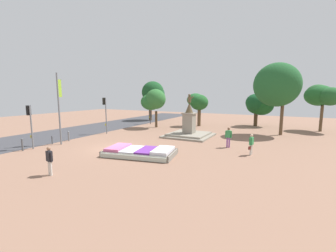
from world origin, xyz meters
The scene contains 20 objects.
ground_plane centered at (0.00, 0.00, 0.00)m, with size 75.42×75.42×0.00m, color #8C6651.
street_asphalt_strip centered at (-10.17, 0.00, 0.01)m, with size 7.40×65.99×0.01m, color #3D3D42.
flower_planter centered at (3.09, -0.91, 0.26)m, with size 5.62×3.71×0.61m.
statue_monument centered at (3.40, 7.88, 0.77)m, with size 4.73×4.73×4.56m.
traffic_light_near_crossing centered at (-6.06, -3.37, 2.49)m, with size 0.41×0.28×3.61m.
traffic_light_mid_block centered at (-5.75, 5.02, 2.82)m, with size 0.42×0.31×4.13m.
traffic_light_far_corner centered at (-5.90, 14.70, 2.31)m, with size 0.42×0.31×3.34m.
banner_pole centered at (-5.43, -1.09, 3.37)m, with size 0.19×0.60×6.38m.
pedestrian_with_handbag centered at (10.38, 3.01, 0.89)m, with size 0.30×0.72×1.59m.
pedestrian_near_planter centered at (0.98, -6.65, 0.95)m, with size 0.56×0.29×1.64m.
pedestrian_crossing_plaza centered at (8.32, 4.71, 1.00)m, with size 0.57×0.22×1.73m.
kerb_bollard_south centered at (-6.08, -4.14, 0.54)m, with size 0.16×0.16×1.03m.
kerb_bollard_mid_a centered at (-6.23, -1.43, 0.41)m, with size 0.13×0.13×0.77m.
kerb_bollard_mid_b centered at (-6.11, 0.24, 0.51)m, with size 0.18×0.18×0.97m.
park_tree_far_left centered at (11.57, 13.03, 5.43)m, with size 4.86×4.17×7.90m.
park_tree_behind_statue centered at (1.42, 15.82, 3.48)m, with size 2.99×2.72×4.65m.
park_tree_far_right centered at (16.26, 18.76, 4.37)m, with size 3.95×4.05×5.71m.
park_tree_street_side centered at (-3.23, 11.49, 3.68)m, with size 3.46×2.70×5.20m.
park_tree_mid_canopy centered at (9.08, 19.70, 3.04)m, with size 3.72×3.64×4.58m.
park_tree_distant centered at (-8.01, 19.48, 4.70)m, with size 3.88×3.90×6.74m.
Camera 1 is at (12.45, -14.33, 4.52)m, focal length 24.00 mm.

